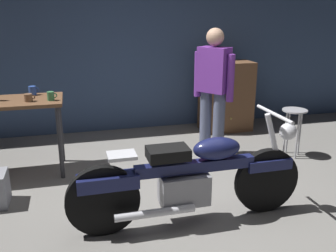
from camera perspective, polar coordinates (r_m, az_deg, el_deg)
ground_plane at (r=3.79m, az=2.95°, el=-12.51°), size 12.00×12.00×0.00m
back_wall at (r=6.02m, az=-5.02°, el=14.11°), size 8.00×0.12×3.10m
workbench at (r=4.65m, az=-23.66°, el=2.21°), size 1.30×0.64×0.90m
motorcycle at (r=3.39m, az=3.58°, el=-7.75°), size 2.19×0.60×1.00m
person_standing at (r=4.81m, az=6.89°, el=5.71°), size 0.41×0.47×1.67m
shop_stool at (r=5.17m, az=18.58°, el=0.86°), size 0.32×0.32×0.64m
wooden_dresser at (r=6.07m, az=8.82°, el=4.45°), size 0.80×0.47×1.10m
mug_blue_enamel at (r=4.79m, az=-19.87°, el=5.09°), size 0.12×0.09×0.11m
mug_green_speckled at (r=4.43m, az=-17.36°, el=4.37°), size 0.11×0.08×0.10m
mug_brown_stoneware at (r=4.46m, az=-20.44°, el=4.06°), size 0.12×0.09×0.09m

